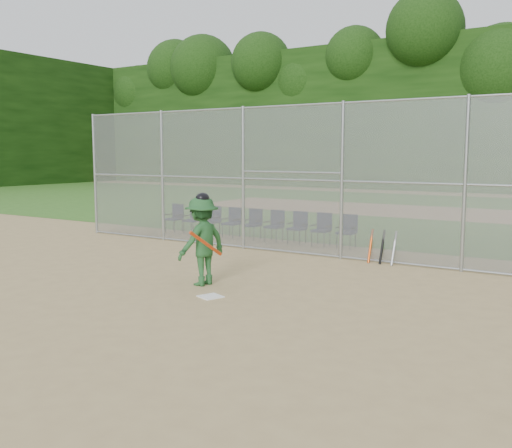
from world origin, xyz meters
The scene contains 17 objects.
ground centered at (0.00, 0.00, 0.00)m, with size 100.00×100.00×0.00m, color tan.
grass_strip centered at (0.00, 18.00, 0.01)m, with size 100.00×100.00×0.00m, color #31631D.
dirt_patch_far centered at (0.00, 18.00, 0.01)m, with size 24.00×24.00×0.00m, color tan.
backstop_fence centered at (0.00, 5.00, 2.07)m, with size 16.09×0.09×4.00m.
treeline centered at (0.00, 20.00, 5.50)m, with size 81.00×60.00×11.00m.
home_plate centered at (0.53, 0.05, 0.01)m, with size 0.39×0.39×0.02m, color white.
batter_at_plate centered at (-0.23, 0.78, 0.92)m, with size 1.00×1.39×1.91m.
spare_bats centered at (2.12, 4.95, 0.41)m, with size 0.66×0.37×0.83m.
chair_0 centered at (-5.94, 6.60, 0.48)m, with size 0.54×0.52×0.96m, color #0F1637, non-canonical shape.
chair_1 centered at (-5.14, 6.60, 0.48)m, with size 0.54×0.52×0.96m, color #0F1637, non-canonical shape.
chair_2 centered at (-4.34, 6.60, 0.48)m, with size 0.54×0.52×0.96m, color #0F1637, non-canonical shape.
chair_3 centered at (-3.54, 6.60, 0.48)m, with size 0.54×0.52×0.96m, color #0F1637, non-canonical shape.
chair_4 centered at (-2.74, 6.60, 0.48)m, with size 0.54×0.52×0.96m, color #0F1637, non-canonical shape.
chair_5 centered at (-1.93, 6.60, 0.48)m, with size 0.54×0.52×0.96m, color #0F1637, non-canonical shape.
chair_6 centered at (-1.13, 6.60, 0.48)m, with size 0.54×0.52×0.96m, color #0F1637, non-canonical shape.
chair_7 centered at (-0.33, 6.60, 0.48)m, with size 0.54×0.52×0.96m, color #0F1637, non-canonical shape.
chair_8 centered at (0.47, 6.60, 0.48)m, with size 0.54×0.52×0.96m, color #0F1637, non-canonical shape.
Camera 1 is at (6.86, -8.38, 2.69)m, focal length 40.00 mm.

